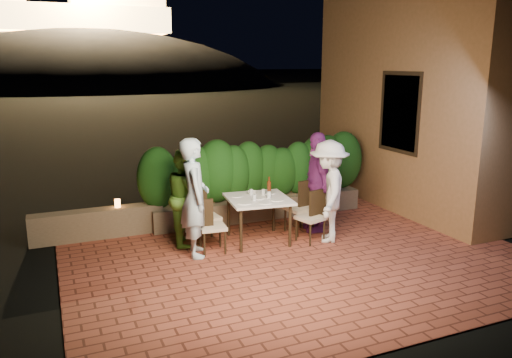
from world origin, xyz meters
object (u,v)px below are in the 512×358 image
chair_right_front (310,217)px  diner_blue (195,198)px  chair_left_front (212,226)px  chair_right_back (299,207)px  diner_purple (317,182)px  parapet_lamp (118,203)px  beer_bottle (269,187)px  dining_table (258,220)px  diner_green (187,197)px  bowl (252,193)px  chair_left_back (206,216)px  diner_white (329,191)px

chair_right_front → diner_blue: 2.00m
chair_left_front → chair_right_back: size_ratio=0.95×
chair_right_front → diner_purple: diner_purple is taller
chair_right_back → parapet_lamp: (-2.95, 1.11, 0.11)m
beer_bottle → diner_blue: diner_blue is taller
dining_table → parapet_lamp: 2.45m
diner_green → chair_right_front: bearing=-99.2°
dining_table → beer_bottle: size_ratio=2.97×
bowl → chair_left_back: 0.89m
chair_left_front → diner_white: (1.95, -0.24, 0.42)m
parapet_lamp → chair_left_back: bearing=-35.6°
diner_white → diner_green: bearing=-79.3°
chair_left_front → diner_blue: bearing=-173.4°
chair_right_back → chair_right_front: bearing=73.3°
chair_left_back → chair_left_front: bearing=-101.4°
chair_right_front → diner_white: bearing=151.3°
diner_blue → diner_purple: (2.32, 0.31, -0.04)m
chair_left_front → diner_white: diner_white is taller
chair_right_front → diner_white: diner_white is taller
dining_table → chair_right_front: (0.79, -0.36, 0.06)m
chair_left_front → diner_purple: diner_purple is taller
chair_right_front → parapet_lamp: 3.31m
beer_bottle → diner_purple: (0.98, 0.11, -0.03)m
chair_right_back → diner_white: bearing=103.3°
diner_blue → chair_right_front: bearing=-85.5°
chair_left_front → chair_right_front: 1.67m
chair_left_back → diner_purple: size_ratio=0.51×
dining_table → chair_right_front: size_ratio=1.15×
diner_blue → chair_left_back: bearing=-23.9°
chair_left_front → chair_right_back: 1.73m
chair_right_front → diner_green: bearing=-37.5°
beer_bottle → parapet_lamp: bearing=152.5°
dining_table → chair_right_back: chair_right_back is taller
chair_right_front → diner_white: size_ratio=0.51×
chair_left_front → diner_purple: 2.12m
diner_purple → parapet_lamp: 3.49m
chair_left_back → chair_right_back: (1.66, -0.18, 0.01)m
chair_left_front → chair_right_back: (1.70, 0.30, 0.02)m
chair_left_front → diner_purple: size_ratio=0.49×
beer_bottle → diner_blue: 1.36m
chair_left_front → parapet_lamp: (-1.25, 1.40, 0.13)m
dining_table → parapet_lamp: (-2.11, 1.23, 0.20)m
chair_right_back → dining_table: bearing=-3.1°
chair_right_front → diner_purple: (0.39, 0.49, 0.45)m
chair_right_back → diner_purple: diner_purple is taller
chair_left_back → diner_blue: diner_blue is taller
chair_right_front → parapet_lamp: bearing=-45.2°
chair_right_back → diner_white: (0.25, -0.54, 0.39)m
diner_green → parapet_lamp: diner_green is taller
chair_left_front → diner_green: 0.70m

